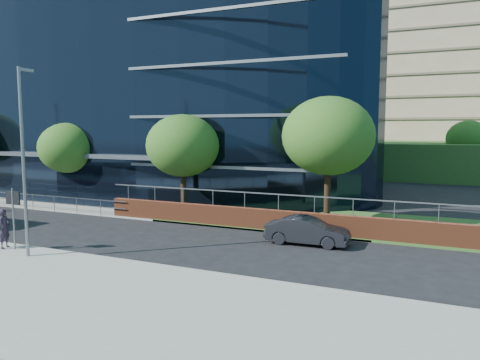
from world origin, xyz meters
The scene contains 12 objects.
far_forecourt centered at (-6.00, 11.00, 0.05)m, with size 50.00×8.00×0.10m, color gray.
grass_verge centered at (24.00, 11.00, 0.06)m, with size 36.00×8.00×0.12m, color #2D511E.
glass_office centered at (-4.00, 20.85, 8.00)m, with size 44.00×23.10×16.00m.
retaining_wall centered at (20.00, 7.30, 0.61)m, with size 34.00×0.40×2.11m.
street_sign centered at (4.50, -1.59, 2.15)m, with size 0.85×0.09×2.80m.
tree_far_b centered at (-3.00, 9.50, 4.21)m, with size 4.29×4.29×6.05m.
tree_far_c centered at (7.00, 9.00, 4.54)m, with size 4.62×4.62×6.51m.
tree_far_d centered at (16.00, 10.00, 5.19)m, with size 5.28×5.28×7.44m.
tree_dist_e centered at (24.00, 40.00, 4.54)m, with size 4.62×4.62×6.51m.
streetlight_east centered at (6.00, -2.17, 4.44)m, with size 0.15×0.77×8.00m.
parked_car centered at (16.20, 5.33, 0.67)m, with size 1.42×4.06×1.34m, color black.
pedestrian centered at (3.96, -1.66, 1.07)m, with size 0.67×0.44×1.83m, color #241C2A.
Camera 1 is at (22.43, -16.31, 5.59)m, focal length 35.00 mm.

